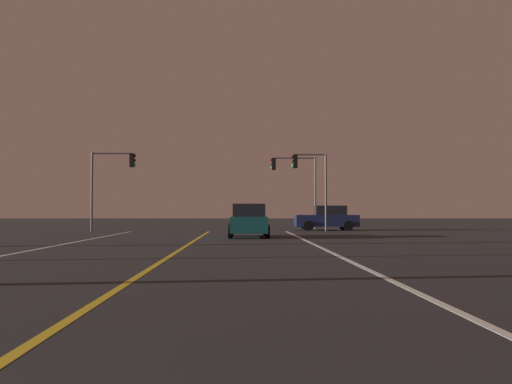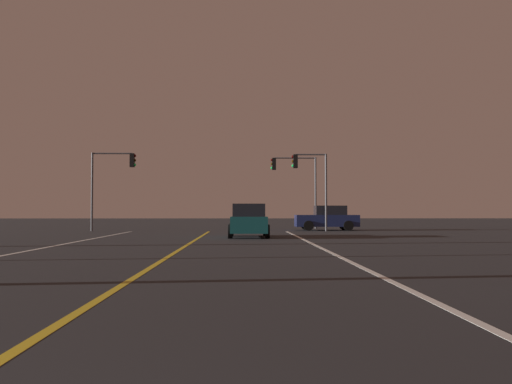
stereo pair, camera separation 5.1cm
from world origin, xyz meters
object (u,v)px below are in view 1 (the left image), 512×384
car_ahead_far (249,221)px  traffic_light_far_right (294,175)px  traffic_light_near_right (309,174)px  traffic_light_near_left (113,173)px  car_crossing_side (327,218)px

car_ahead_far → traffic_light_far_right: size_ratio=0.80×
traffic_light_far_right → car_ahead_far: bearing=75.8°
traffic_light_near_right → traffic_light_far_right: (-0.55, 5.50, 0.25)m
car_ahead_far → traffic_light_near_right: bearing=-25.6°
car_ahead_far → traffic_light_near_left: traffic_light_near_left is taller
car_crossing_side → traffic_light_near_right: bearing=50.2°
car_crossing_side → traffic_light_near_right: 3.70m
car_ahead_far → car_crossing_side: size_ratio=1.00×
car_ahead_far → traffic_light_far_right: 14.88m
traffic_light_near_right → traffic_light_near_left: (-12.91, 0.00, 0.06)m
traffic_light_near_left → car_crossing_side: bearing=6.8°
traffic_light_near_right → traffic_light_near_left: size_ratio=0.99×
car_ahead_far → traffic_light_far_right: (3.56, 14.09, 3.20)m
traffic_light_far_right → car_crossing_side: bearing=117.6°
car_ahead_far → traffic_light_near_left: bearing=45.7°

